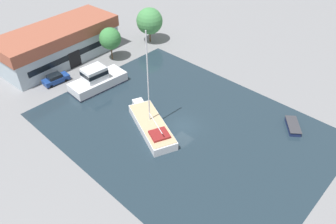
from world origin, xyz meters
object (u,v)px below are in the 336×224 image
Objects in this scene: sailboat_moored at (151,125)px; small_dinghy at (293,126)px; parked_car at (56,79)px; quay_tree_by_water at (149,21)px; warehouse_building at (59,43)px; quay_tree_near_building at (110,39)px; motor_cruiser at (97,80)px.

sailboat_moored is 19.60m from small_dinghy.
parked_car reaches higher than small_dinghy.
quay_tree_by_water is 0.48× the size of sailboat_moored.
warehouse_building is at bearing 157.79° from quay_tree_by_water.
sailboat_moored is 3.59× the size of small_dinghy.
warehouse_building is at bearing 108.04° from sailboat_moored.
sailboat_moored is at bearing -98.42° from warehouse_building.
sailboat_moored is at bearing -114.46° from quay_tree_near_building.
motor_cruiser is at bearing 36.98° from parked_car.
warehouse_building reaches higher than motor_cruiser.
warehouse_building is 3.20× the size of quay_tree_by_water.
motor_cruiser is (-17.45, -5.75, -3.02)m from quay_tree_by_water.
sailboat_moored is at bearing 5.57° from small_dinghy.
warehouse_building reaches higher than quay_tree_near_building.
warehouse_building is at bearing 133.62° from quay_tree_near_building.
quay_tree_by_water is at bearing -47.16° from small_dinghy.
quay_tree_near_building is at bearing -49.59° from warehouse_building.
sailboat_moored reaches higher than small_dinghy.
sailboat_moored is (-8.87, -19.50, -3.38)m from quay_tree_near_building.
quay_tree_by_water is at bearing -68.82° from motor_cruiser.
quay_tree_by_water reaches higher than small_dinghy.
warehouse_building is 8.52m from parked_car.
quay_tree_by_water is 1.74× the size of small_dinghy.
quay_tree_by_water is at bearing -25.41° from warehouse_building.
warehouse_building is 5.58× the size of small_dinghy.
small_dinghy is at bearing -22.71° from sailboat_moored.
quay_tree_near_building reaches higher than small_dinghy.
quay_tree_near_building is at bearing 88.79° from sailboat_moored.
warehouse_building is 17.72m from quay_tree_by_water.
parked_car is 0.46× the size of motor_cruiser.
warehouse_building is 3.65× the size of quay_tree_near_building.
small_dinghy is (13.62, -14.09, -0.37)m from sailboat_moored.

